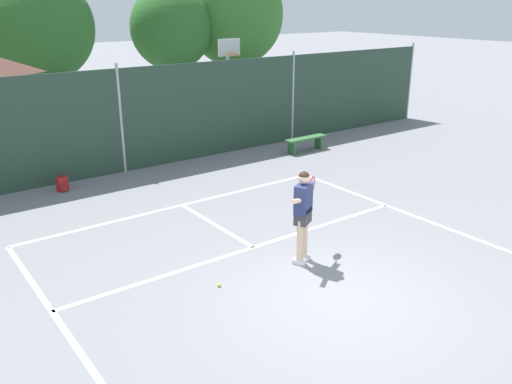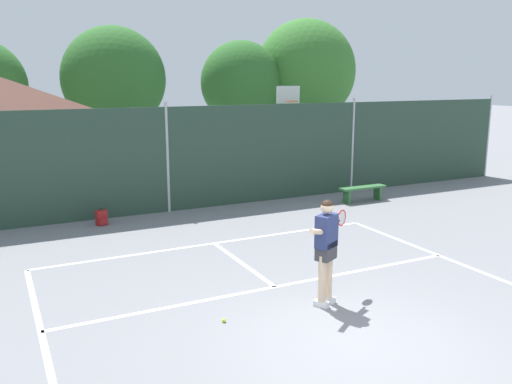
% 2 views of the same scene
% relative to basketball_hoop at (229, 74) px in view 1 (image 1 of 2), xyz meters
% --- Properties ---
extents(ground_plane, '(120.00, 120.00, 0.00)m').
position_rel_basketball_hoop_xyz_m(ground_plane, '(-4.97, -10.80, -2.31)').
color(ground_plane, gray).
extents(court_markings, '(8.30, 11.10, 0.01)m').
position_rel_basketball_hoop_xyz_m(court_markings, '(-4.97, -10.15, -2.31)').
color(court_markings, white).
rests_on(court_markings, ground).
extents(chainlink_fence, '(26.09, 0.09, 3.18)m').
position_rel_basketball_hoop_xyz_m(chainlink_fence, '(-4.97, -1.80, -0.79)').
color(chainlink_fence, '#284233').
rests_on(chainlink_fence, ground).
extents(basketball_hoop, '(0.90, 0.67, 3.55)m').
position_rel_basketball_hoop_xyz_m(basketball_hoop, '(0.00, 0.00, 0.00)').
color(basketball_hoop, '#9E9EA3').
rests_on(basketball_hoop, ground).
extents(treeline_backdrop, '(25.47, 4.66, 6.75)m').
position_rel_basketball_hoop_xyz_m(treeline_backdrop, '(-3.08, 7.39, 1.50)').
color(treeline_backdrop, brown).
rests_on(treeline_backdrop, ground).
extents(tennis_player, '(1.25, 0.81, 1.85)m').
position_rel_basketball_hoop_xyz_m(tennis_player, '(-4.57, -9.39, -1.20)').
color(tennis_player, silver).
rests_on(tennis_player, ground).
extents(tennis_ball, '(0.07, 0.07, 0.07)m').
position_rel_basketball_hoop_xyz_m(tennis_ball, '(-6.41, -9.26, -2.28)').
color(tennis_ball, '#CCE033').
rests_on(tennis_ball, ground).
extents(backpack_red, '(0.31, 0.28, 0.46)m').
position_rel_basketball_hoop_xyz_m(backpack_red, '(-7.03, -2.46, -2.12)').
color(backpack_red, maroon).
rests_on(backpack_red, ground).
extents(courtside_bench, '(1.60, 0.36, 0.48)m').
position_rel_basketball_hoop_xyz_m(courtside_bench, '(0.89, -3.28, -1.95)').
color(courtside_bench, '#336B38').
rests_on(courtside_bench, ground).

